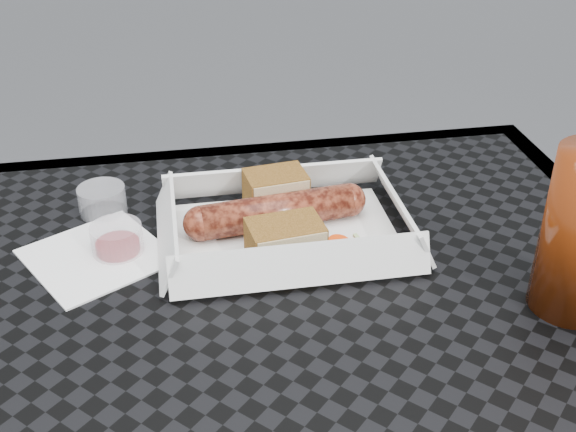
% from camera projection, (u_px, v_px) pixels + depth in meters
% --- Properties ---
extents(patio_table, '(0.80, 0.80, 0.74)m').
position_uv_depth(patio_table, '(261.00, 431.00, 0.61)').
color(patio_table, black).
rests_on(patio_table, ground).
extents(food_tray, '(0.22, 0.15, 0.00)m').
position_uv_depth(food_tray, '(286.00, 235.00, 0.73)').
color(food_tray, white).
rests_on(food_tray, patio_table).
extents(bratwurst, '(0.19, 0.06, 0.04)m').
position_uv_depth(bratwurst, '(277.00, 211.00, 0.73)').
color(bratwurst, brown).
rests_on(bratwurst, food_tray).
extents(bread_near, '(0.07, 0.05, 0.04)m').
position_uv_depth(bread_near, '(276.00, 190.00, 0.76)').
color(bread_near, brown).
rests_on(bread_near, food_tray).
extents(bread_far, '(0.08, 0.06, 0.04)m').
position_uv_depth(bread_far, '(285.00, 240.00, 0.69)').
color(bread_far, brown).
rests_on(bread_far, food_tray).
extents(veg_garnish, '(0.03, 0.03, 0.00)m').
position_uv_depth(veg_garnish, '(352.00, 252.00, 0.70)').
color(veg_garnish, '#EC3F0A').
rests_on(veg_garnish, food_tray).
extents(napkin, '(0.16, 0.16, 0.00)m').
position_uv_depth(napkin, '(97.00, 256.00, 0.70)').
color(napkin, white).
rests_on(napkin, patio_table).
extents(condiment_cup_sauce, '(0.05, 0.05, 0.03)m').
position_uv_depth(condiment_cup_sauce, '(117.00, 239.00, 0.70)').
color(condiment_cup_sauce, maroon).
rests_on(condiment_cup_sauce, patio_table).
extents(condiment_cup_empty, '(0.05, 0.05, 0.03)m').
position_uv_depth(condiment_cup_empty, '(102.00, 200.00, 0.76)').
color(condiment_cup_empty, silver).
rests_on(condiment_cup_empty, patio_table).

